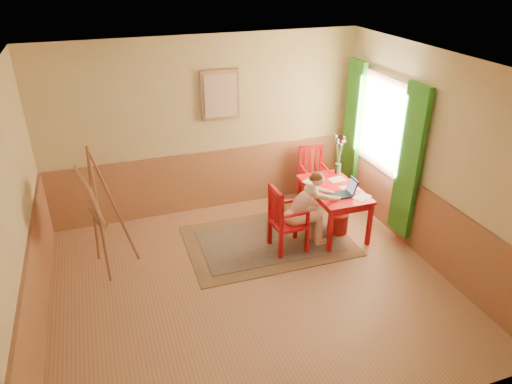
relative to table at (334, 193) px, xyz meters
name	(u,v)px	position (x,y,z in m)	size (l,w,h in m)	color
room	(251,189)	(-1.60, -0.91, 0.77)	(5.04, 4.54, 2.84)	tan
wainscot	(233,222)	(-1.60, -0.11, -0.13)	(5.00, 4.50, 1.00)	#A46843
window	(380,137)	(0.82, 0.19, 0.71)	(0.12, 2.01, 2.20)	white
wall_portrait	(220,95)	(-1.35, 1.30, 1.27)	(0.60, 0.05, 0.76)	tan
rug	(268,241)	(-1.03, 0.00, -0.62)	(2.42, 1.64, 0.02)	#8C7251
table	(334,193)	(0.00, 0.00, 0.00)	(0.73, 1.20, 0.72)	red
chair_left	(285,219)	(-0.89, -0.27, -0.13)	(0.47, 0.46, 1.00)	red
chair_back	(313,176)	(0.11, 0.95, -0.15)	(0.47, 0.49, 0.96)	red
figure	(307,207)	(-0.56, -0.26, 0.01)	(0.85, 0.37, 1.15)	beige
laptop	(343,192)	(0.01, -0.25, 0.14)	(0.40, 0.25, 0.24)	#1E2338
papers	(339,186)	(0.10, 0.02, 0.09)	(0.77, 1.01, 0.00)	white
vase	(339,156)	(0.30, 0.47, 0.37)	(0.27, 0.30, 0.61)	#3F724C
wastebasket	(338,223)	(0.05, -0.10, -0.47)	(0.31, 0.31, 0.33)	maroon
easel	(93,201)	(-3.37, 0.08, 0.42)	(0.66, 0.80, 1.78)	brown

